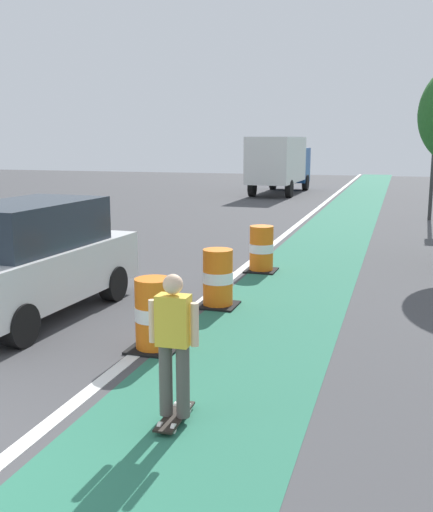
# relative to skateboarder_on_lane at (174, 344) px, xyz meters

# --- Properties ---
(bike_lane_strip) EXTENTS (2.50, 80.00, 0.01)m
(bike_lane_strip) POSITION_rel_skateboarder_on_lane_xyz_m (0.19, 10.09, -0.91)
(bike_lane_strip) COLOR #286B51
(bike_lane_strip) RESTS_ON ground
(lane_divider_stripe) EXTENTS (0.20, 80.00, 0.01)m
(lane_divider_stripe) POSITION_rel_skateboarder_on_lane_xyz_m (-1.31, 10.09, -0.91)
(lane_divider_stripe) COLOR silver
(lane_divider_stripe) RESTS_ON ground
(skateboarder_on_lane) EXTENTS (0.57, 0.80, 1.69)m
(skateboarder_on_lane) POSITION_rel_skateboarder_on_lane_xyz_m (0.00, 0.00, 0.00)
(skateboarder_on_lane) COLOR black
(skateboarder_on_lane) RESTS_ON ground
(parked_suv_nearest) EXTENTS (2.08, 4.68, 2.04)m
(parked_suv_nearest) POSITION_rel_skateboarder_on_lane_xyz_m (-3.88, 3.09, 0.12)
(parked_suv_nearest) COLOR silver
(parked_suv_nearest) RESTS_ON ground
(traffic_barrel_front) EXTENTS (0.73, 0.73, 1.09)m
(traffic_barrel_front) POSITION_rel_skateboarder_on_lane_xyz_m (-1.13, 2.11, -0.38)
(traffic_barrel_front) COLOR orange
(traffic_barrel_front) RESTS_ON ground
(traffic_barrel_mid) EXTENTS (0.73, 0.73, 1.09)m
(traffic_barrel_mid) POSITION_rel_skateboarder_on_lane_xyz_m (-0.92, 4.67, -0.38)
(traffic_barrel_mid) COLOR orange
(traffic_barrel_mid) RESTS_ON ground
(traffic_barrel_back) EXTENTS (0.73, 0.73, 1.09)m
(traffic_barrel_back) POSITION_rel_skateboarder_on_lane_xyz_m (-0.82, 7.90, -0.38)
(traffic_barrel_back) COLOR orange
(traffic_barrel_back) RESTS_ON ground
(delivery_truck_down_block) EXTENTS (2.48, 7.65, 3.23)m
(delivery_truck_down_block) POSITION_rel_skateboarder_on_lane_xyz_m (-4.48, 28.59, 0.94)
(delivery_truck_down_block) COLOR silver
(delivery_truck_down_block) RESTS_ON ground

